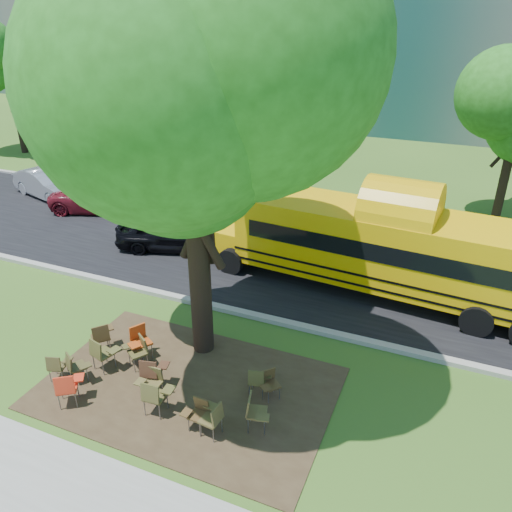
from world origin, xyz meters
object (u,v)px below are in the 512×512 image
at_px(chair_3, 152,380).
at_px(bg_car_silver, 48,184).
at_px(chair_1, 75,365).
at_px(chair_14, 102,352).
at_px(chair_12, 269,382).
at_px(pedestrian_b, 43,152).
at_px(chair_2, 67,386).
at_px(chair_11, 152,371).
at_px(chair_13, 258,379).
at_px(pedestrian_a, 64,149).
at_px(school_bus, 392,249).
at_px(black_car, 172,232).
at_px(chair_8, 102,335).
at_px(chair_5, 198,411).
at_px(bg_car_red, 102,198).
at_px(chair_6, 213,416).
at_px(chair_0, 57,365).
at_px(chair_9, 139,349).
at_px(chair_7, 255,410).
at_px(chair_4, 155,395).
at_px(chair_10, 139,339).
at_px(main_tree, 191,130).

relative_size(chair_3, bg_car_silver, 0.19).
relative_size(chair_1, chair_14, 0.88).
relative_size(chair_12, pedestrian_b, 0.49).
height_order(chair_2, chair_3, chair_2).
relative_size(chair_3, chair_11, 0.88).
xyz_separation_m(chair_13, pedestrian_a, (-18.39, 14.08, 0.34)).
xyz_separation_m(school_bus, black_car, (-8.20, 0.19, -0.91)).
bearing_deg(chair_2, chair_14, 58.95).
bearing_deg(pedestrian_b, chair_8, 3.56).
relative_size(chair_1, chair_5, 1.07).
bearing_deg(chair_2, chair_5, -24.54).
relative_size(chair_3, black_car, 0.20).
bearing_deg(bg_car_red, pedestrian_b, 41.31).
bearing_deg(bg_car_silver, chair_13, -105.13).
distance_m(school_bus, chair_6, 8.05).
xyz_separation_m(school_bus, chair_0, (-6.77, -7.51, -1.12)).
distance_m(chair_2, bg_car_red, 12.91).
xyz_separation_m(chair_6, chair_9, (-2.84, 1.36, 0.01)).
distance_m(chair_14, black_car, 7.30).
distance_m(chair_14, pedestrian_a, 20.62).
height_order(chair_2, chair_9, chair_2).
relative_size(chair_6, chair_13, 1.07).
bearing_deg(chair_12, chair_11, -32.01).
bearing_deg(chair_9, school_bus, -96.47).
distance_m(chair_2, chair_9, 1.97).
height_order(chair_1, pedestrian_a, pedestrian_a).
xyz_separation_m(chair_7, chair_11, (-2.78, 0.23, 0.02)).
bearing_deg(chair_4, chair_7, 7.42).
xyz_separation_m(school_bus, chair_9, (-5.24, -6.24, -1.06)).
distance_m(chair_6, chair_10, 3.46).
bearing_deg(main_tree, chair_14, -136.06).
height_order(black_car, bg_car_red, black_car).
distance_m(chair_9, pedestrian_a, 20.79).
height_order(chair_0, pedestrian_b, pedestrian_b).
xyz_separation_m(bg_car_red, pedestrian_b, (-7.99, 4.71, 0.16)).
height_order(school_bus, chair_14, school_bus).
distance_m(chair_9, chair_12, 3.52).
relative_size(chair_0, black_car, 0.19).
bearing_deg(chair_0, chair_11, -2.70).
bearing_deg(chair_14, pedestrian_a, 148.72).
bearing_deg(chair_9, bg_car_silver, -4.72).
bearing_deg(chair_4, chair_12, 31.14).
distance_m(chair_1, chair_12, 4.78).
distance_m(chair_10, bg_car_red, 11.53).
xyz_separation_m(chair_4, black_car, (-4.31, 7.76, 0.11)).
bearing_deg(chair_9, chair_5, -174.52).
distance_m(main_tree, chair_11, 5.73).
relative_size(chair_9, bg_car_silver, 0.21).
xyz_separation_m(chair_2, chair_5, (3.10, 0.55, -0.09)).
bearing_deg(chair_1, chair_2, -29.08).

